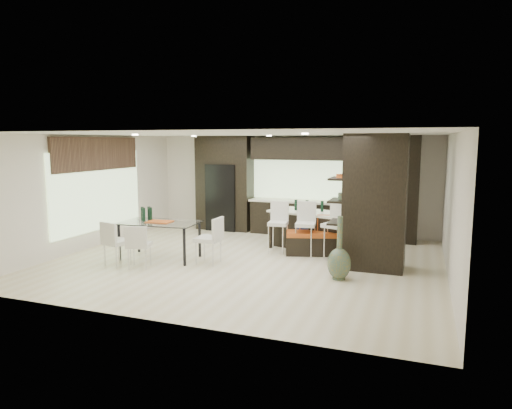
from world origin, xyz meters
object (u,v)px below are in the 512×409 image
at_px(stool_left, 278,233).
at_px(stool_right, 334,236).
at_px(kitchen_island, 313,230).
at_px(bench, 316,243).
at_px(chair_near, 139,248).
at_px(stool_mid, 305,234).
at_px(chair_far, 117,245).
at_px(floor_vase, 339,248).
at_px(chair_end, 208,242).
at_px(dining_table, 160,240).

relative_size(stool_left, stool_right, 0.95).
height_order(kitchen_island, stool_right, stool_right).
distance_m(bench, chair_near, 3.89).
relative_size(stool_mid, bench, 0.71).
bearing_deg(chair_far, stool_mid, 46.16).
bearing_deg(kitchen_island, floor_vase, -49.55).
xyz_separation_m(chair_far, chair_end, (1.70, 0.79, 0.03)).
distance_m(kitchen_island, chair_far, 4.51).
xyz_separation_m(stool_mid, floor_vase, (1.03, -1.54, 0.11)).
bearing_deg(stool_right, chair_far, -132.80).
xyz_separation_m(dining_table, chair_far, (-0.53, -0.79, 0.02)).
xyz_separation_m(kitchen_island, chair_end, (-1.74, -2.14, 0.01)).
distance_m(dining_table, chair_end, 1.17).
bearing_deg(chair_near, chair_far, 163.53).
height_order(stool_right, bench, stool_right).
xyz_separation_m(stool_mid, bench, (0.21, 0.18, -0.22)).
height_order(floor_vase, chair_near, floor_vase).
relative_size(stool_left, chair_end, 1.05).
xyz_separation_m(stool_left, chair_end, (-1.09, -1.38, -0.02)).
height_order(chair_near, chair_far, chair_far).
bearing_deg(stool_mid, bench, 31.49).
xyz_separation_m(kitchen_island, stool_mid, (0.00, -0.77, 0.05)).
height_order(stool_left, bench, stool_left).
bearing_deg(floor_vase, stool_right, 103.95).
bearing_deg(floor_vase, chair_far, -172.15).
bearing_deg(chair_end, floor_vase, -93.81).
xyz_separation_m(bench, dining_table, (-3.12, -1.55, 0.14)).
distance_m(dining_table, chair_far, 0.95).
height_order(stool_left, dining_table, stool_left).
relative_size(chair_near, chair_far, 0.96).
xyz_separation_m(kitchen_island, chair_near, (-2.91, -2.92, -0.03)).
relative_size(chair_far, chair_end, 0.94).
height_order(stool_left, floor_vase, floor_vase).
distance_m(kitchen_island, chair_end, 2.76).
distance_m(chair_near, chair_far, 0.53).
height_order(bench, chair_far, chair_far).
distance_m(stool_left, chair_far, 3.53).
bearing_deg(bench, chair_far, -163.98).
height_order(bench, floor_vase, floor_vase).
distance_m(stool_left, stool_mid, 0.65).
bearing_deg(chair_far, bench, 46.66).
distance_m(stool_left, chair_near, 3.13).
relative_size(bench, chair_end, 1.50).
distance_m(stool_right, bench, 0.53).
bearing_deg(stool_mid, stool_right, -9.03).
bearing_deg(stool_right, kitchen_island, 149.29).
xyz_separation_m(stool_left, stool_mid, (0.65, -0.01, 0.01)).
bearing_deg(stool_left, chair_end, -135.12).
distance_m(stool_left, stool_right, 1.29).
relative_size(stool_right, floor_vase, 0.84).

